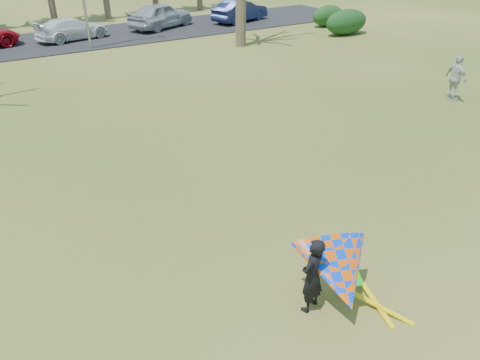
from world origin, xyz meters
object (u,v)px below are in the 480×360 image
car_5 (240,11)px  kite_flyer (337,273)px  car_4 (161,15)px  car_3 (72,29)px  pedestrian_b (456,78)px

car_5 → kite_flyer: bearing=134.6°
car_4 → car_5: 6.03m
kite_flyer → car_3: bearing=86.0°
car_4 → kite_flyer: 28.21m
car_4 → car_5: bearing=-122.7°
car_3 → car_4: 6.27m
car_4 → pedestrian_b: 20.93m
car_5 → car_3: bearing=70.9°
car_4 → kite_flyer: bearing=139.3°
kite_flyer → car_4: bearing=73.3°
car_3 → pedestrian_b: size_ratio=2.42×
car_3 → car_5: 12.22m
car_3 → kite_flyer: size_ratio=1.92×
pedestrian_b → car_4: bearing=23.8°
car_3 → car_4: size_ratio=0.91×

